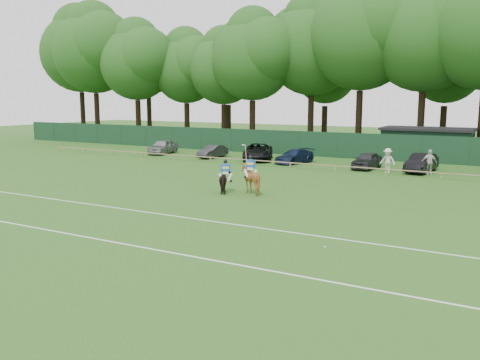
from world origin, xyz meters
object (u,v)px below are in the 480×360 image
Objects in this scene: sedan_silver at (163,147)px; sedan_navy at (294,156)px; spectator_mid at (429,162)px; polo_ball at (325,247)px; hatch_grey at (367,160)px; suv_black at (258,152)px; horse_dark at (226,181)px; spectator_left at (388,160)px; estate_black at (421,163)px; horse_chestnut at (250,179)px; sedan_grey at (213,151)px; utility_shed at (427,143)px.

sedan_silver is 15.15m from sedan_navy.
spectator_mid reaches higher than polo_ball.
sedan_navy is 6.70m from hatch_grey.
suv_black is 10.65m from hatch_grey.
horse_dark is 12.56m from polo_ball.
sedan_silver is at bearing -178.38° from hatch_grey.
suv_black is at bearing 177.90° from spectator_left.
hatch_grey is 4.33m from estate_black.
horse_chestnut is 14.22m from spectator_left.
spectator_mid is at bearing -6.34° from hatch_grey.
spectator_mid is (26.90, -1.53, 0.21)m from sedan_silver.
sedan_navy is at bearing 2.99° from sedan_grey.
spectator_left is 22.12m from polo_ball.
suv_black is 2.92× the size of spectator_left.
spectator_left is at bearing -140.73° from estate_black.
utility_shed is (9.93, 8.95, 0.91)m from sedan_navy.
horse_chestnut reaches higher than sedan_navy.
horse_chestnut is 0.50× the size of sedan_grey.
sedan_navy is at bearing 176.50° from spectator_left.
hatch_grey is at bearing 101.44° from polo_ball.
horse_dark is at bearing -108.25° from utility_shed.
sedan_grey is 8.72m from sedan_navy.
suv_black is 14.97m from estate_black.
horse_dark reaches higher than polo_ball.
horse_chestnut is 16.55m from estate_black.
utility_shed is at bearing 56.65° from sedan_navy.
estate_black is (4.33, 0.17, 0.04)m from hatch_grey.
polo_ball is 32.61m from utility_shed.
utility_shed is at bearing 90.63° from spectator_left.
spectator_mid is at bearing -29.45° from suv_black.
sedan_grey is 17.49m from spectator_left.
horse_dark is 0.93× the size of spectator_mid.
spectator_left reaches higher than horse_dark.
suv_black is 0.67× the size of utility_shed.
sedan_silver is 26.95m from spectator_mid.
utility_shed is (25.08, 8.62, 0.78)m from sedan_silver.
horse_dark is 0.40× the size of sedan_silver.
horse_chestnut reaches higher than hatch_grey.
horse_chestnut is at bearing -87.89° from suv_black.
sedan_silver is (-17.06, 15.72, 0.00)m from horse_dark.
hatch_grey is 0.92× the size of estate_black.
sedan_grey is at bearing 130.50° from polo_ball.
spectator_left is 21.41× the size of polo_ball.
estate_black is at bearing 5.62° from hatch_grey.
suv_black is 62.52× the size of polo_ball.
estate_black is at bearing 2.34° from sedan_grey.
spectator_left is at bearing -148.37° from horse_dark.
horse_chestnut is at bearing -145.54° from spectator_mid.
sedan_navy is 11.02m from estate_black.
utility_shed is (-1.82, 10.15, 0.57)m from spectator_mid.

